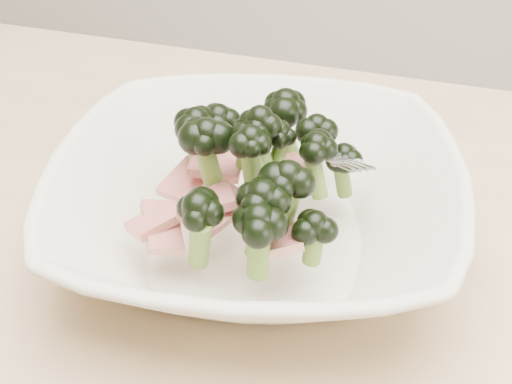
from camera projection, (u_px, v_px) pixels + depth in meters
broccoli_dish at (256, 200)px, 0.54m from camera, size 0.37×0.37×0.13m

